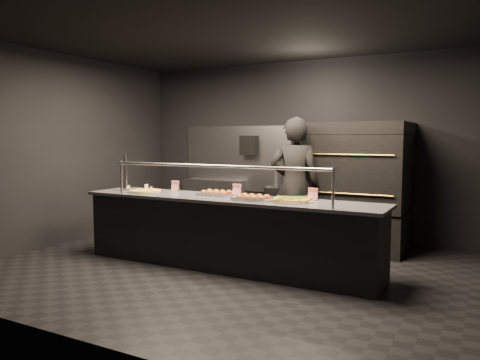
{
  "coord_description": "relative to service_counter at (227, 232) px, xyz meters",
  "views": [
    {
      "loc": [
        2.99,
        -5.18,
        1.68
      ],
      "look_at": [
        0.09,
        0.2,
        1.13
      ],
      "focal_mm": 35.0,
      "sensor_mm": 36.0,
      "label": 1
    }
  ],
  "objects": [
    {
      "name": "fire_extinguisher",
      "position": [
        -0.35,
        2.4,
        0.6
      ],
      "size": [
        0.14,
        0.14,
        0.51
      ],
      "color": "#B2B2B7",
      "rests_on": "room"
    },
    {
      "name": "trash_bin",
      "position": [
        -0.25,
        2.22,
        -0.04
      ],
      "size": [
        0.5,
        0.5,
        0.84
      ],
      "primitive_type": "cylinder",
      "color": "black",
      "rests_on": "ground"
    },
    {
      "name": "round_pizza",
      "position": [
        -1.3,
        -0.04,
        0.47
      ],
      "size": [
        0.51,
        0.51,
        0.03
      ],
      "color": "silver",
      "rests_on": "service_counter"
    },
    {
      "name": "service_counter",
      "position": [
        0.0,
        0.0,
        0.0
      ],
      "size": [
        4.1,
        0.78,
        1.37
      ],
      "color": "black",
      "rests_on": "ground"
    },
    {
      "name": "slider_tray_a",
      "position": [
        -0.23,
        0.13,
        0.48
      ],
      "size": [
        0.47,
        0.36,
        0.07
      ],
      "color": "silver",
      "rests_on": "service_counter"
    },
    {
      "name": "worker",
      "position": [
        0.49,
        1.12,
        0.53
      ],
      "size": [
        0.81,
        0.62,
        1.98
      ],
      "primitive_type": "imported",
      "rotation": [
        0.0,
        0.0,
        3.36
      ],
      "color": "black",
      "rests_on": "ground"
    },
    {
      "name": "slider_tray_b",
      "position": [
        0.42,
        -0.08,
        0.48
      ],
      "size": [
        0.53,
        0.45,
        0.07
      ],
      "color": "silver",
      "rests_on": "service_counter"
    },
    {
      "name": "condiment_jar",
      "position": [
        -1.37,
        0.1,
        0.5
      ],
      "size": [
        0.14,
        0.06,
        0.09
      ],
      "color": "silver",
      "rests_on": "service_counter"
    },
    {
      "name": "room",
      "position": [
        -0.02,
        0.05,
        1.03
      ],
      "size": [
        6.04,
        6.0,
        3.0
      ],
      "color": "black",
      "rests_on": "ground"
    },
    {
      "name": "pizza_oven",
      "position": [
        1.2,
        1.9,
        0.5
      ],
      "size": [
        1.5,
        1.23,
        1.91
      ],
      "color": "black",
      "rests_on": "ground"
    },
    {
      "name": "towel_dispenser",
      "position": [
        -0.9,
        2.39,
        1.09
      ],
      "size": [
        0.3,
        0.2,
        0.35
      ],
      "primitive_type": "cube",
      "color": "black",
      "rests_on": "room"
    },
    {
      "name": "square_pizza",
      "position": [
        0.88,
        0.05,
        0.47
      ],
      "size": [
        0.54,
        0.54,
        0.05
      ],
      "color": "silver",
      "rests_on": "service_counter"
    },
    {
      "name": "tent_cards",
      "position": [
        0.02,
        0.28,
        0.53
      ],
      "size": [
        2.2,
        0.04,
        0.15
      ],
      "color": "white",
      "rests_on": "service_counter"
    },
    {
      "name": "beer_tap",
      "position": [
        -1.66,
        -0.03,
        0.62
      ],
      "size": [
        0.15,
        0.21,
        0.57
      ],
      "color": "silver",
      "rests_on": "service_counter"
    },
    {
      "name": "prep_shelf",
      "position": [
        -1.6,
        2.32,
        -0.01
      ],
      "size": [
        1.2,
        0.35,
        0.9
      ],
      "primitive_type": "cube",
      "color": "#99999E",
      "rests_on": "ground"
    }
  ]
}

